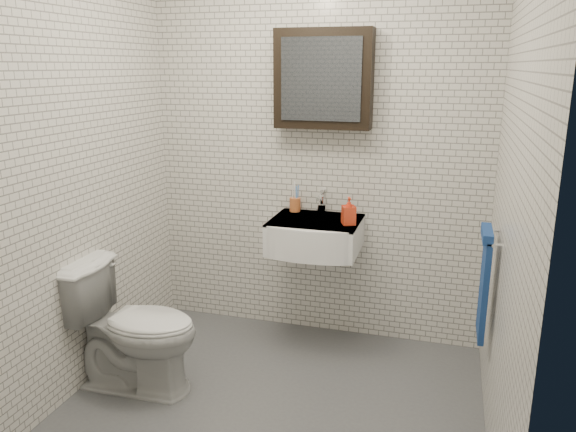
# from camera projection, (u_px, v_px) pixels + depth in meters

# --- Properties ---
(ground) EXTENTS (2.20, 2.00, 0.01)m
(ground) POSITION_uv_depth(u_px,v_px,m) (271.00, 407.00, 3.02)
(ground) COLOR #4D4F54
(ground) RESTS_ON ground
(room_shell) EXTENTS (2.22, 2.02, 2.51)m
(room_shell) POSITION_uv_depth(u_px,v_px,m) (268.00, 135.00, 2.64)
(room_shell) COLOR silver
(room_shell) RESTS_ON ground
(washbasin) EXTENTS (0.55, 0.50, 0.20)m
(washbasin) POSITION_uv_depth(u_px,v_px,m) (314.00, 236.00, 3.49)
(washbasin) COLOR white
(washbasin) RESTS_ON room_shell
(faucet) EXTENTS (0.06, 0.20, 0.15)m
(faucet) POSITION_uv_depth(u_px,v_px,m) (322.00, 203.00, 3.63)
(faucet) COLOR silver
(faucet) RESTS_ON washbasin
(mirror_cabinet) EXTENTS (0.60, 0.15, 0.60)m
(mirror_cabinet) POSITION_uv_depth(u_px,v_px,m) (323.00, 79.00, 3.42)
(mirror_cabinet) COLOR black
(mirror_cabinet) RESTS_ON room_shell
(towel_rail) EXTENTS (0.09, 0.30, 0.58)m
(towel_rail) POSITION_uv_depth(u_px,v_px,m) (485.00, 279.00, 2.87)
(towel_rail) COLOR silver
(towel_rail) RESTS_ON room_shell
(toothbrush_cup) EXTENTS (0.08, 0.08, 0.20)m
(toothbrush_cup) POSITION_uv_depth(u_px,v_px,m) (295.00, 204.00, 3.69)
(toothbrush_cup) COLOR #BA5E2E
(toothbrush_cup) RESTS_ON washbasin
(soap_bottle) EXTENTS (0.10, 0.10, 0.17)m
(soap_bottle) POSITION_uv_depth(u_px,v_px,m) (349.00, 211.00, 3.38)
(soap_bottle) COLOR orange
(soap_bottle) RESTS_ON washbasin
(toilet) EXTENTS (0.74, 0.44, 0.75)m
(toilet) POSITION_uv_depth(u_px,v_px,m) (134.00, 326.00, 3.13)
(toilet) COLOR silver
(toilet) RESTS_ON ground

